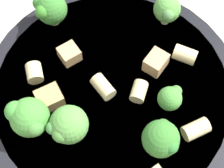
{
  "coord_description": "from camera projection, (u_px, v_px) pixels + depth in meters",
  "views": [
    {
      "loc": [
        -0.09,
        0.15,
        0.4
      ],
      "look_at": [
        0.0,
        0.0,
        0.04
      ],
      "focal_mm": 60.0,
      "sensor_mm": 36.0,
      "label": 1
    }
  ],
  "objects": [
    {
      "name": "broccoli_floret_0",
      "position": [
        162.0,
        139.0,
        0.36
      ],
      "size": [
        0.04,
        0.04,
        0.04
      ],
      "color": "#9EC175",
      "rests_on": "pasta_bowl"
    },
    {
      "name": "ground_plane",
      "position": [
        112.0,
        99.0,
        0.43
      ],
      "size": [
        2.0,
        2.0,
        0.0
      ],
      "primitive_type": "plane",
      "color": "#BCB29E"
    },
    {
      "name": "rigatoni_5",
      "position": [
        195.0,
        131.0,
        0.38
      ],
      "size": [
        0.03,
        0.03,
        0.02
      ],
      "primitive_type": "cylinder",
      "rotation": [
        1.57,
        0.0,
        2.55
      ],
      "color": "beige",
      "rests_on": "pasta_bowl"
    },
    {
      "name": "broccoli_floret_5",
      "position": [
        68.0,
        126.0,
        0.36
      ],
      "size": [
        0.04,
        0.04,
        0.04
      ],
      "color": "#93B766",
      "rests_on": "pasta_bowl"
    },
    {
      "name": "broccoli_floret_1",
      "position": [
        167.0,
        9.0,
        0.43
      ],
      "size": [
        0.03,
        0.04,
        0.04
      ],
      "color": "#9EC175",
      "rests_on": "pasta_bowl"
    },
    {
      "name": "rigatoni_1",
      "position": [
        34.0,
        73.0,
        0.41
      ],
      "size": [
        0.03,
        0.03,
        0.02
      ],
      "primitive_type": "cylinder",
      "rotation": [
        1.57,
        0.0,
        0.79
      ],
      "color": "beige",
      "rests_on": "pasta_bowl"
    },
    {
      "name": "rigatoni_2",
      "position": [
        103.0,
        87.0,
        0.4
      ],
      "size": [
        0.03,
        0.03,
        0.02
      ],
      "primitive_type": "cylinder",
      "rotation": [
        1.57,
        0.0,
        1.18
      ],
      "color": "beige",
      "rests_on": "pasta_bowl"
    },
    {
      "name": "chicken_chunk_3",
      "position": [
        50.0,
        98.0,
        0.39
      ],
      "size": [
        0.03,
        0.03,
        0.02
      ],
      "primitive_type": "cube",
      "rotation": [
        0.0,
        0.0,
        1.02
      ],
      "color": "tan",
      "rests_on": "pasta_bowl"
    },
    {
      "name": "rigatoni_4",
      "position": [
        185.0,
        55.0,
        0.42
      ],
      "size": [
        0.03,
        0.02,
        0.02
      ],
      "primitive_type": "cylinder",
      "rotation": [
        1.57,
        0.0,
        1.69
      ],
      "color": "beige",
      "rests_on": "pasta_bowl"
    },
    {
      "name": "broccoli_floret_4",
      "position": [
        29.0,
        118.0,
        0.37
      ],
      "size": [
        0.04,
        0.04,
        0.05
      ],
      "color": "#84AD60",
      "rests_on": "pasta_bowl"
    },
    {
      "name": "chicken_chunk_1",
      "position": [
        156.0,
        62.0,
        0.41
      ],
      "size": [
        0.02,
        0.03,
        0.02
      ],
      "primitive_type": "cube",
      "rotation": [
        0.0,
        0.0,
        1.49
      ],
      "color": "tan",
      "rests_on": "pasta_bowl"
    },
    {
      "name": "broccoli_floret_3",
      "position": [
        51.0,
        8.0,
        0.43
      ],
      "size": [
        0.04,
        0.04,
        0.04
      ],
      "color": "#84AD60",
      "rests_on": "pasta_bowl"
    },
    {
      "name": "broccoli_floret_2",
      "position": [
        171.0,
        98.0,
        0.38
      ],
      "size": [
        0.03,
        0.03,
        0.03
      ],
      "color": "#93B766",
      "rests_on": "pasta_bowl"
    },
    {
      "name": "rigatoni_0",
      "position": [
        139.0,
        91.0,
        0.4
      ],
      "size": [
        0.02,
        0.02,
        0.02
      ],
      "primitive_type": "cylinder",
      "rotation": [
        1.57,
        0.0,
        0.24
      ],
      "color": "beige",
      "rests_on": "pasta_bowl"
    },
    {
      "name": "chicken_chunk_2",
      "position": [
        69.0,
        54.0,
        0.42
      ],
      "size": [
        0.03,
        0.03,
        0.02
      ],
      "primitive_type": "cube",
      "rotation": [
        0.0,
        0.0,
        1.13
      ],
      "color": "tan",
      "rests_on": "pasta_bowl"
    },
    {
      "name": "pasta_bowl",
      "position": [
        112.0,
        93.0,
        0.42
      ],
      "size": [
        0.29,
        0.29,
        0.03
      ],
      "color": "black",
      "rests_on": "ground_plane"
    }
  ]
}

